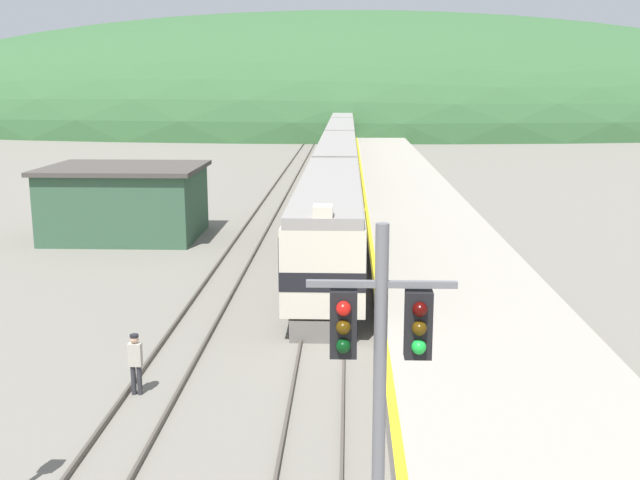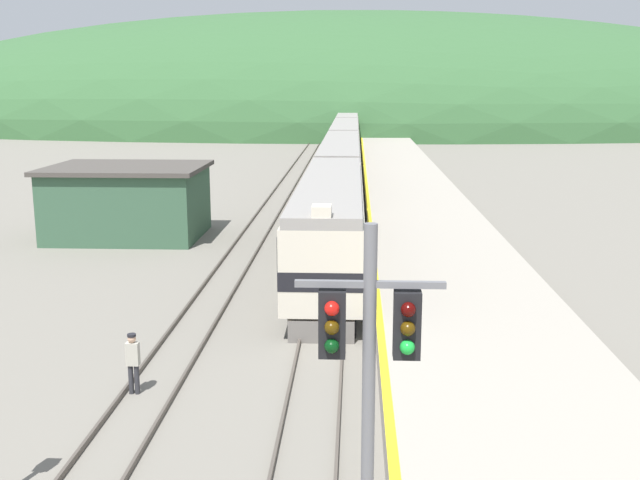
# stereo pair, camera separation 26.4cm
# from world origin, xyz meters

# --- Properties ---
(track_main) EXTENTS (1.52, 180.00, 0.16)m
(track_main) POSITION_xyz_m (0.00, 70.00, 0.08)
(track_main) COLOR #4C443D
(track_main) RESTS_ON ground
(track_siding) EXTENTS (1.52, 180.00, 0.16)m
(track_siding) POSITION_xyz_m (-4.60, 70.00, 0.08)
(track_siding) COLOR #4C443D
(track_siding) RESTS_ON ground
(platform) EXTENTS (6.76, 140.00, 0.90)m
(platform) POSITION_xyz_m (5.19, 50.00, 0.44)
(platform) COLOR #9E9689
(platform) RESTS_ON ground
(distant_hills) EXTENTS (201.07, 90.48, 42.91)m
(distant_hills) POSITION_xyz_m (0.00, 144.35, 0.00)
(distant_hills) COLOR #335B33
(distant_hills) RESTS_ON ground
(station_shed) EXTENTS (8.51, 6.74, 4.00)m
(station_shed) POSITION_xyz_m (-11.52, 36.27, 2.02)
(station_shed) COLOR #385B42
(station_shed) RESTS_ON ground
(express_train_lead_car) EXTENTS (2.89, 19.55, 4.60)m
(express_train_lead_car) POSITION_xyz_m (0.00, 28.87, 2.32)
(express_train_lead_car) COLOR black
(express_train_lead_car) RESTS_ON ground
(carriage_second) EXTENTS (2.88, 22.97, 4.24)m
(carriage_second) POSITION_xyz_m (0.00, 51.24, 2.31)
(carriage_second) COLOR black
(carriage_second) RESTS_ON ground
(carriage_third) EXTENTS (2.88, 22.97, 4.24)m
(carriage_third) POSITION_xyz_m (0.00, 75.09, 2.31)
(carriage_third) COLOR black
(carriage_third) RESTS_ON ground
(carriage_fourth) EXTENTS (2.88, 22.97, 4.24)m
(carriage_fourth) POSITION_xyz_m (0.00, 98.94, 2.31)
(carriage_fourth) COLOR black
(carriage_fourth) RESTS_ON ground
(signal_mast_main) EXTENTS (2.20, 0.42, 6.58)m
(signal_mast_main) POSITION_xyz_m (1.31, 6.23, 4.28)
(signal_mast_main) COLOR slate
(signal_mast_main) RESTS_ON ground
(track_worker) EXTENTS (0.37, 0.24, 1.76)m
(track_worker) POSITION_xyz_m (-5.03, 15.05, 1.00)
(track_worker) COLOR #2D2D33
(track_worker) RESTS_ON ground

